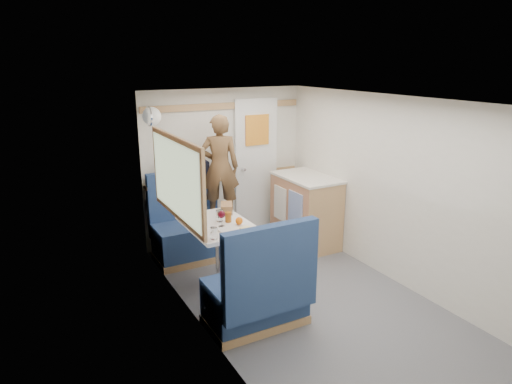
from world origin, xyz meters
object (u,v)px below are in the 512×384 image
dinette_table (219,237)px  wine_glass (222,215)px  bench_far (190,234)px  cheese_block (245,229)px  tumbler_mid (195,215)px  tumbler_right (219,216)px  galley_counter (306,210)px  tray (236,232)px  beer_glass (228,217)px  bench_near (258,297)px  pepper_grinder (221,213)px  bread_loaf (227,208)px  person (220,167)px  dome_light (152,116)px  duffel_bag (187,171)px  tumbler_left (214,233)px  orange_fruit (239,221)px

dinette_table → wine_glass: (-0.01, -0.11, 0.28)m
bench_far → cheese_block: bearing=-84.0°
tumbler_mid → tumbler_right: tumbler_right is taller
galley_counter → tray: (-1.42, -0.88, 0.26)m
galley_counter → beer_glass: 1.50m
bench_near → pepper_grinder: bearing=84.1°
bench_near → cheese_block: (0.13, 0.50, 0.46)m
bread_loaf → person: bearing=72.2°
dinette_table → cheese_block: 0.43m
bench_near → dome_light: size_ratio=5.25×
tray → cheese_block: cheese_block is taller
galley_counter → pepper_grinder: size_ratio=10.48×
duffel_bag → beer_glass: size_ratio=4.78×
duffel_bag → wine_glass: (-0.09, -1.23, -0.18)m
person → tumbler_left: bearing=86.8°
bench_near → orange_fruit: 0.85m
person → bread_loaf: person is taller
tray → cheese_block: bearing=-24.6°
bench_far → dome_light: size_ratio=5.25×
bench_far → bench_near: same height
pepper_grinder → beer_glass: bearing=-89.1°
bench_near → bread_loaf: size_ratio=4.53×
dome_light → tumbler_right: size_ratio=1.67×
bread_loaf → orange_fruit: bearing=-98.9°
tray → bread_loaf: bread_loaf is taller
cheese_block → tumbler_right: bearing=102.6°
bread_loaf → wine_glass: bearing=-120.8°
tray → tumbler_right: tumbler_right is taller
cheese_block → pepper_grinder: (-0.02, 0.53, 0.01)m
dinette_table → orange_fruit: 0.31m
dinette_table → bench_far: size_ratio=0.88×
tumbler_right → tray: bearing=-88.3°
person → pepper_grinder: person is taller
tumbler_mid → tumbler_right: (0.21, -0.16, 0.00)m
cheese_block → bread_loaf: bearing=81.5°
duffel_bag → pepper_grinder: bearing=-85.8°
bench_far → beer_glass: 1.00m
galley_counter → person: 1.27m
dome_light → tray: 1.62m
bench_near → duffel_bag: 2.11m
tray → tumbler_left: bearing=-169.1°
wine_glass → tumbler_mid: 0.36m
wine_glass → tumbler_right: wine_glass is taller
dinette_table → tray: tray is taller
wine_glass → tray: bearing=-75.9°
tumbler_right → bread_loaf: size_ratio=0.52×
beer_glass → tumbler_right: bearing=140.0°
person → wine_glass: person is taller
wine_glass → beer_glass: wine_glass is taller
tumbler_right → beer_glass: size_ratio=1.13×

